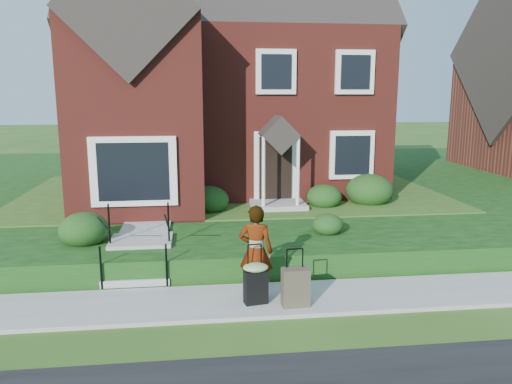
{
  "coord_description": "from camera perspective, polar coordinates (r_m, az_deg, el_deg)",
  "views": [
    {
      "loc": [
        -1.2,
        -8.97,
        3.95
      ],
      "look_at": [
        0.13,
        2.0,
        1.78
      ],
      "focal_mm": 35.0,
      "sensor_mm": 36.0,
      "label": 1
    }
  ],
  "objects": [
    {
      "name": "ground",
      "position": [
        9.88,
        0.67,
        -12.46
      ],
      "size": [
        120.0,
        120.0,
        0.0
      ],
      "primitive_type": "plane",
      "color": "#2D5119",
      "rests_on": "ground"
    },
    {
      "name": "foundation_shrubs",
      "position": [
        14.19,
        -2.48,
        -0.66
      ],
      "size": [
        9.6,
        4.58,
        1.03
      ],
      "color": "#103712",
      "rests_on": "terrace"
    },
    {
      "name": "suitcase_olive",
      "position": [
        9.41,
        4.53,
        -10.78
      ],
      "size": [
        0.51,
        0.3,
        1.09
      ],
      "rotation": [
        0.0,
        0.0,
        0.05
      ],
      "color": "#4B4232",
      "rests_on": "sidewalk"
    },
    {
      "name": "walkway",
      "position": [
        14.42,
        -11.89,
        -2.44
      ],
      "size": [
        1.2,
        6.0,
        0.06
      ],
      "primitive_type": "cube",
      "color": "#9E9B93",
      "rests_on": "terrace"
    },
    {
      "name": "sidewalk",
      "position": [
        9.86,
        0.67,
        -12.25
      ],
      "size": [
        60.0,
        1.6,
        0.08
      ],
      "primitive_type": "cube",
      "color": "#9E9B93",
      "rests_on": "ground"
    },
    {
      "name": "main_house",
      "position": [
        18.65,
        -3.97,
        15.13
      ],
      "size": [
        10.4,
        10.2,
        9.4
      ],
      "color": "maroon",
      "rests_on": "terrace"
    },
    {
      "name": "suitcase_black",
      "position": [
        9.47,
        -0.03,
        -10.11
      ],
      "size": [
        0.54,
        0.47,
        1.14
      ],
      "rotation": [
        0.0,
        0.0,
        0.18
      ],
      "color": "black",
      "rests_on": "sidewalk"
    },
    {
      "name": "front_steps",
      "position": [
        11.44,
        -13.19,
        -6.88
      ],
      "size": [
        1.4,
        2.02,
        1.5
      ],
      "color": "#9E9B93",
      "rests_on": "ground"
    },
    {
      "name": "woman",
      "position": [
        9.63,
        -0.01,
        -6.8
      ],
      "size": [
        0.76,
        0.62,
        1.82
      ],
      "primitive_type": "imported",
      "rotation": [
        0.0,
        0.0,
        2.83
      ],
      "color": "#999999",
      "rests_on": "sidewalk"
    },
    {
      "name": "terrace",
      "position": [
        20.86,
        7.65,
        0.94
      ],
      "size": [
        44.0,
        20.0,
        0.6
      ],
      "primitive_type": "cube",
      "color": "#10360E",
      "rests_on": "ground"
    }
  ]
}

